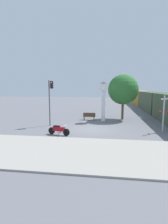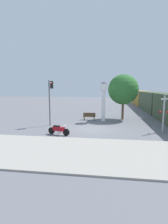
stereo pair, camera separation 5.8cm
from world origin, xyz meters
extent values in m
plane|color=slate|center=(0.00, 0.00, 0.00)|extent=(120.00, 120.00, 0.00)
cube|color=#9E998E|center=(0.00, -6.61, 0.05)|extent=(36.00, 6.00, 0.10)
cylinder|color=black|center=(-1.98, -2.79, 0.31)|extent=(0.63, 0.25, 0.62)
cylinder|color=black|center=(-3.43, -2.44, 0.31)|extent=(0.63, 0.25, 0.62)
cube|color=maroon|center=(-2.70, -2.61, 0.54)|extent=(1.16, 0.49, 0.37)
cube|color=black|center=(-2.90, -2.56, 0.77)|extent=(0.62, 0.37, 0.10)
cylinder|color=silver|center=(-2.65, -2.62, 0.28)|extent=(0.33, 0.27, 0.29)
cube|color=silver|center=(-2.09, -2.76, 0.91)|extent=(0.17, 0.46, 0.04)
cube|color=white|center=(1.01, 4.43, 1.92)|extent=(0.45, 0.45, 3.83)
cube|color=white|center=(1.01, 4.43, 4.26)|extent=(0.85, 0.85, 0.85)
cylinder|color=white|center=(1.01, 4.00, 4.26)|extent=(0.68, 0.02, 0.68)
cone|color=#333338|center=(1.01, 4.43, 4.78)|extent=(1.02, 1.02, 0.20)
cube|color=#425138|center=(9.40, 15.48, 1.70)|extent=(2.80, 11.19, 3.40)
cube|color=olive|center=(9.40, 27.27, 1.70)|extent=(2.80, 11.19, 3.40)
cylinder|color=#47474C|center=(-4.75, 1.00, 2.48)|extent=(0.12, 0.12, 4.97)
cube|color=black|center=(-4.45, 1.00, 4.47)|extent=(0.28, 0.24, 0.80)
sphere|color=red|center=(-4.45, 0.85, 4.67)|extent=(0.16, 0.16, 0.16)
cylinder|color=#B7B7BC|center=(6.78, -0.19, 1.74)|extent=(0.14, 0.14, 3.47)
cube|color=white|center=(6.78, -0.19, 3.12)|extent=(0.82, 0.82, 0.14)
sphere|color=red|center=(6.43, -0.24, 1.91)|extent=(0.20, 0.20, 0.20)
sphere|color=red|center=(7.13, -0.24, 1.91)|extent=(0.20, 0.20, 0.20)
cylinder|color=brown|center=(3.49, 6.05, 1.19)|extent=(0.30, 0.30, 2.37)
sphere|color=#2D6B2D|center=(3.49, 6.05, 3.93)|extent=(3.91, 3.91, 3.91)
cube|color=brown|center=(-0.84, 4.98, 0.45)|extent=(1.60, 0.44, 0.08)
cube|color=brown|center=(-0.84, 5.17, 0.70)|extent=(1.60, 0.06, 0.44)
cube|color=brown|center=(-1.48, 4.98, 0.21)|extent=(0.08, 0.35, 0.41)
cube|color=brown|center=(-0.20, 4.98, 0.21)|extent=(0.08, 0.35, 0.41)
camera|label=1|loc=(1.60, -17.27, 4.16)|focal=28.00mm
camera|label=2|loc=(1.66, -17.27, 4.16)|focal=28.00mm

